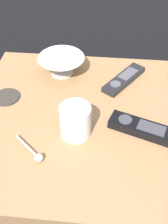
{
  "coord_description": "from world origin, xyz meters",
  "views": [
    {
      "loc": [
        -0.57,
        -0.07,
        0.62
      ],
      "look_at": [
        -0.0,
        -0.02,
        0.07
      ],
      "focal_mm": 43.36,
      "sensor_mm": 36.0,
      "label": 1
    }
  ],
  "objects": [
    {
      "name": "teaspoon",
      "position": [
        -0.17,
        0.09,
        0.06
      ],
      "size": [
        0.08,
        0.09,
        0.02
      ],
      "color": "silver",
      "rests_on": "table"
    },
    {
      "name": "cereal_bowl",
      "position": [
        0.21,
        0.08,
        0.09
      ],
      "size": [
        0.16,
        0.16,
        0.07
      ],
      "color": "beige",
      "rests_on": "table"
    },
    {
      "name": "ground_plane",
      "position": [
        0.0,
        0.0,
        0.0
      ],
      "size": [
        6.0,
        6.0,
        0.0
      ],
      "primitive_type": "plane",
      "color": "black"
    },
    {
      "name": "tv_remote_near",
      "position": [
        -0.05,
        -0.19,
        0.06
      ],
      "size": [
        0.11,
        0.2,
        0.03
      ],
      "color": "black",
      "rests_on": "table"
    },
    {
      "name": "drink_coaster",
      "position": [
        0.06,
        0.24,
        0.05
      ],
      "size": [
        0.09,
        0.09,
        0.01
      ],
      "color": "#332D28",
      "rests_on": "table"
    },
    {
      "name": "coffee_mug",
      "position": [
        -0.07,
        -0.0,
        0.1
      ],
      "size": [
        0.09,
        0.09,
        0.1
      ],
      "color": "white",
      "rests_on": "table"
    },
    {
      "name": "tv_remote_far",
      "position": [
        0.18,
        -0.14,
        0.06
      ],
      "size": [
        0.19,
        0.15,
        0.02
      ],
      "color": "black",
      "rests_on": "table"
    },
    {
      "name": "table",
      "position": [
        0.0,
        0.0,
        0.02
      ],
      "size": [
        0.65,
        0.66,
        0.05
      ],
      "color": "#936D47",
      "rests_on": "ground"
    }
  ]
}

